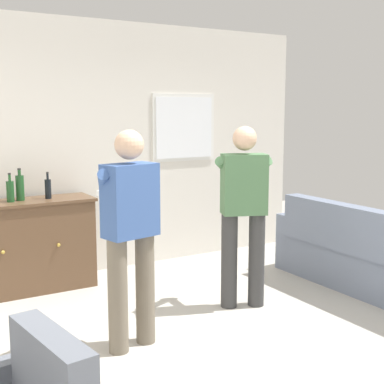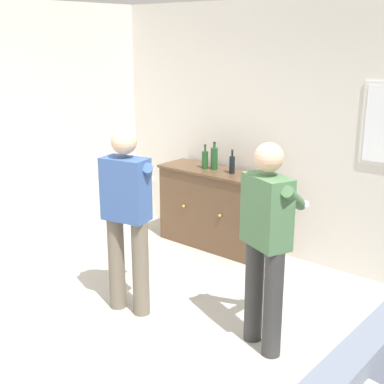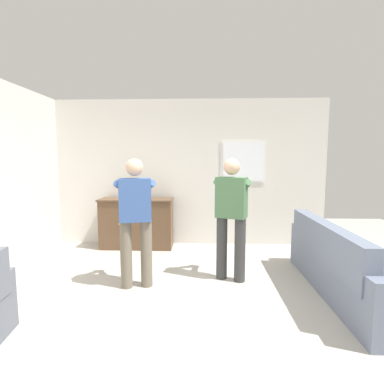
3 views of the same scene
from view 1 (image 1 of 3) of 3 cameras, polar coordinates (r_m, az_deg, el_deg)
The scene contains 9 objects.
ground at distance 4.18m, azimuth 5.05°, elevation -17.10°, with size 10.40×10.40×0.00m, color #B2ADA3.
wall_back_with_window at distance 6.14m, azimuth -9.33°, elevation 4.72°, with size 5.20×0.15×2.80m.
couch at distance 5.63m, azimuth 18.55°, elevation -6.91°, with size 0.57×2.39×0.89m.
sideboard_cabinet at distance 5.65m, azimuth -17.32°, elevation -5.53°, with size 1.37×0.49×0.93m.
bottle_wine_green at distance 5.56m, azimuth -17.88°, elevation 0.48°, with size 0.08×0.08×0.32m.
bottle_liquor_amber at distance 5.60m, azimuth -15.11°, elevation 0.38°, with size 0.06×0.06×0.27m.
bottle_spirits_clear at distance 5.50m, azimuth -18.82°, elevation 0.11°, with size 0.07×0.07×0.29m.
person_standing_left at distance 4.06m, azimuth -6.66°, elevation -3.89°, with size 0.55×0.51×1.68m.
person_standing_right at distance 4.92m, azimuth 5.50°, elevation -1.66°, with size 0.52×0.52×1.68m.
Camera 1 is at (-2.22, -3.04, 1.82)m, focal length 50.00 mm.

